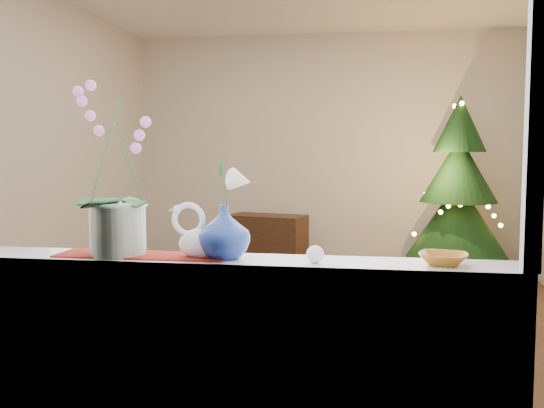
% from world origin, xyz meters
% --- Properties ---
extents(ground, '(5.00, 5.00, 0.00)m').
position_xyz_m(ground, '(0.00, 0.00, 0.00)').
color(ground, '#341E15').
rests_on(ground, ground).
extents(wall_back, '(4.50, 0.10, 2.70)m').
position_xyz_m(wall_back, '(0.00, 2.50, 1.35)').
color(wall_back, beige).
rests_on(wall_back, ground).
extents(wall_front, '(4.50, 0.10, 2.70)m').
position_xyz_m(wall_front, '(0.00, -2.50, 1.35)').
color(wall_front, beige).
rests_on(wall_front, ground).
extents(wall_left, '(0.10, 5.00, 2.70)m').
position_xyz_m(wall_left, '(-2.25, 0.00, 1.35)').
color(wall_left, beige).
rests_on(wall_left, ground).
extents(window_apron, '(2.20, 0.08, 0.88)m').
position_xyz_m(window_apron, '(0.00, -2.46, 0.44)').
color(window_apron, white).
rests_on(window_apron, ground).
extents(windowsill, '(2.20, 0.26, 0.04)m').
position_xyz_m(windowsill, '(0.00, -2.37, 0.90)').
color(windowsill, white).
rests_on(windowsill, window_apron).
extents(window_frame, '(2.22, 0.06, 1.60)m').
position_xyz_m(window_frame, '(0.00, -2.47, 1.70)').
color(window_frame, white).
rests_on(window_frame, windowsill).
extents(runner, '(0.70, 0.20, 0.01)m').
position_xyz_m(runner, '(-0.38, -2.37, 0.92)').
color(runner, maroon).
rests_on(runner, windowsill).
extents(orchid_pot, '(0.25, 0.25, 0.71)m').
position_xyz_m(orchid_pot, '(-0.48, -2.38, 1.27)').
color(orchid_pot, beige).
rests_on(orchid_pot, windowsill).
extents(swan, '(0.26, 0.15, 0.21)m').
position_xyz_m(swan, '(-0.13, -2.38, 1.02)').
color(swan, silver).
rests_on(swan, windowsill).
extents(blue_vase, '(0.26, 0.26, 0.24)m').
position_xyz_m(blue_vase, '(-0.04, -2.38, 1.04)').
color(blue_vase, navy).
rests_on(blue_vase, windowsill).
extents(lily, '(0.14, 0.08, 0.18)m').
position_xyz_m(lily, '(-0.04, -2.38, 1.26)').
color(lily, beige).
rests_on(lily, blue_vase).
extents(paperweight, '(0.07, 0.07, 0.07)m').
position_xyz_m(paperweight, '(0.32, -2.42, 0.95)').
color(paperweight, silver).
rests_on(paperweight, windowsill).
extents(amber_dish, '(0.18, 0.18, 0.04)m').
position_xyz_m(amber_dish, '(0.80, -2.38, 0.94)').
color(amber_dish, '#9D641B').
rests_on(amber_dish, windowsill).
extents(xmas_tree, '(1.10, 1.10, 1.92)m').
position_xyz_m(xmas_tree, '(1.43, 1.89, 0.96)').
color(xmas_tree, black).
rests_on(xmas_tree, ground).
extents(side_table, '(0.92, 0.61, 0.63)m').
position_xyz_m(side_table, '(-0.61, 1.93, 0.32)').
color(side_table, black).
rests_on(side_table, ground).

